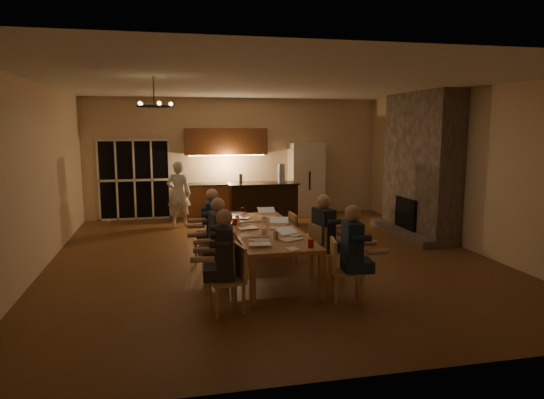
{
  "coord_description": "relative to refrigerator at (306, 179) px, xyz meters",
  "views": [
    {
      "loc": [
        -1.86,
        -8.67,
        2.45
      ],
      "look_at": [
        0.09,
        0.3,
        1.06
      ],
      "focal_mm": 32.0,
      "sensor_mm": 36.0,
      "label": 1
    }
  ],
  "objects": [
    {
      "name": "right_wall",
      "position": [
        2.12,
        -4.15,
        0.6
      ],
      "size": [
        0.04,
        9.0,
        3.2
      ],
      "primitive_type": "cube",
      "color": "beige",
      "rests_on": "ground"
    },
    {
      "name": "mug_back",
      "position": [
        -2.54,
        -4.24,
        -0.2
      ],
      "size": [
        0.07,
        0.07,
        0.1
      ],
      "primitive_type": "cylinder",
      "color": "white",
      "rests_on": "dining_table"
    },
    {
      "name": "bar_island",
      "position": [
        -1.47,
        -1.28,
        -0.46
      ],
      "size": [
        1.73,
        0.7,
        1.08
      ],
      "primitive_type": "cube",
      "rotation": [
        0.0,
        0.0,
        -0.01
      ],
      "color": "black",
      "rests_on": "ground"
    },
    {
      "name": "plate_left",
      "position": [
        -2.42,
        -5.9,
        -0.24
      ],
      "size": [
        0.25,
        0.25,
        0.02
      ],
      "primitive_type": "cylinder",
      "color": "white",
      "rests_on": "dining_table"
    },
    {
      "name": "person_left_near",
      "position": [
        -3.05,
        -6.62,
        -0.31
      ],
      "size": [
        0.67,
        0.67,
        1.38
      ],
      "primitive_type": null,
      "rotation": [
        0.0,
        0.0,
        -1.7
      ],
      "color": "#24262F",
      "rests_on": "ground"
    },
    {
      "name": "kitchenette",
      "position": [
        -2.2,
        0.05,
        0.2
      ],
      "size": [
        2.24,
        0.68,
        2.4
      ],
      "primitive_type": null,
      "color": "brown",
      "rests_on": "ground"
    },
    {
      "name": "chandelier",
      "position": [
        -3.92,
        -5.07,
        1.75
      ],
      "size": [
        0.53,
        0.53,
        0.03
      ],
      "primitive_type": "torus",
      "color": "black",
      "rests_on": "ceiling"
    },
    {
      "name": "chair_left_far",
      "position": [
        -3.07,
        -4.41,
        -0.55
      ],
      "size": [
        0.55,
        0.55,
        0.89
      ],
      "primitive_type": null,
      "rotation": [
        0.0,
        0.0,
        -1.28
      ],
      "color": "tan",
      "rests_on": "ground"
    },
    {
      "name": "laptop_c",
      "position": [
        -2.47,
        -4.95,
        -0.14
      ],
      "size": [
        0.37,
        0.34,
        0.23
      ],
      "primitive_type": null,
      "rotation": [
        0.0,
        0.0,
        3.36
      ],
      "color": "silver",
      "rests_on": "dining_table"
    },
    {
      "name": "refrigerator",
      "position": [
        0.0,
        0.0,
        0.0
      ],
      "size": [
        0.9,
        0.68,
        2.0
      ],
      "primitive_type": "cube",
      "color": "beige",
      "rests_on": "ground"
    },
    {
      "name": "plate_far",
      "position": [
        -1.81,
        -4.24,
        -0.24
      ],
      "size": [
        0.26,
        0.26,
        0.02
      ],
      "primitive_type": "cylinder",
      "color": "white",
      "rests_on": "dining_table"
    },
    {
      "name": "dining_table",
      "position": [
        -2.18,
        -5.03,
        -0.62
      ],
      "size": [
        1.1,
        3.14,
        0.75
      ],
      "primitive_type": "cube",
      "color": "#BC824B",
      "rests_on": "ground"
    },
    {
      "name": "laptop_a",
      "position": [
        -2.48,
        -6.11,
        -0.14
      ],
      "size": [
        0.36,
        0.33,
        0.23
      ],
      "primitive_type": null,
      "rotation": [
        0.0,
        0.0,
        2.98
      ],
      "color": "silver",
      "rests_on": "dining_table"
    },
    {
      "name": "bar_blender",
      "position": [
        -1.01,
        -1.28,
        0.31
      ],
      "size": [
        0.15,
        0.15,
        0.45
      ],
      "primitive_type": "cube",
      "rotation": [
        0.0,
        0.0,
        0.07
      ],
      "color": "silver",
      "rests_on": "bar_island"
    },
    {
      "name": "chair_right_near",
      "position": [
        -1.33,
        -6.61,
        -0.55
      ],
      "size": [
        0.52,
        0.52,
        0.89
      ],
      "primitive_type": null,
      "rotation": [
        0.0,
        0.0,
        1.37
      ],
      "color": "tan",
      "rests_on": "ground"
    },
    {
      "name": "chair_left_near",
      "position": [
        -3.04,
        -6.66,
        -0.55
      ],
      "size": [
        0.51,
        0.51,
        0.89
      ],
      "primitive_type": null,
      "rotation": [
        0.0,
        0.0,
        -1.4
      ],
      "color": "tan",
      "rests_on": "ground"
    },
    {
      "name": "fireplace",
      "position": [
        1.8,
        -2.95,
        0.6
      ],
      "size": [
        0.58,
        2.5,
        3.2
      ],
      "primitive_type": "cube",
      "color": "#72645A",
      "rests_on": "ground"
    },
    {
      "name": "standing_person",
      "position": [
        -3.49,
        -0.79,
        -0.19
      ],
      "size": [
        0.65,
        0.49,
        1.61
      ],
      "primitive_type": "imported",
      "rotation": [
        0.0,
        0.0,
        2.95
      ],
      "color": "silver",
      "rests_on": "ground"
    },
    {
      "name": "notepad",
      "position": [
        -2.08,
        -6.46,
        -0.24
      ],
      "size": [
        0.2,
        0.24,
        0.01
      ],
      "primitive_type": "cube",
      "rotation": [
        0.0,
        0.0,
        0.26
      ],
      "color": "white",
      "rests_on": "dining_table"
    },
    {
      "name": "plate_near",
      "position": [
        -1.86,
        -5.61,
        -0.24
      ],
      "size": [
        0.28,
        0.28,
        0.02
      ],
      "primitive_type": "cylinder",
      "color": "white",
      "rests_on": "dining_table"
    },
    {
      "name": "can_silver",
      "position": [
        -2.17,
        -5.79,
        -0.19
      ],
      "size": [
        0.07,
        0.07,
        0.12
      ],
      "primitive_type": "cylinder",
      "color": "#B2B2B7",
      "rests_on": "dining_table"
    },
    {
      "name": "laptop_d",
      "position": [
        -1.95,
        -5.08,
        -0.14
      ],
      "size": [
        0.36,
        0.33,
        0.23
      ],
      "primitive_type": null,
      "rotation": [
        0.0,
        0.0,
        -0.17
      ],
      "color": "silver",
      "rests_on": "dining_table"
    },
    {
      "name": "floor",
      "position": [
        -1.9,
        -4.15,
        -1.0
      ],
      "size": [
        9.0,
        9.0,
        0.0
      ],
      "primitive_type": "plane",
      "color": "brown",
      "rests_on": "ground"
    },
    {
      "name": "can_right",
      "position": [
        -1.74,
        -4.79,
        -0.19
      ],
      "size": [
        0.06,
        0.06,
        0.12
      ],
      "primitive_type": "cylinder",
      "color": "#B2B2B7",
      "rests_on": "dining_table"
    },
    {
      "name": "chair_left_mid",
      "position": [
        -3.03,
        -5.58,
        -0.55
      ],
      "size": [
        0.46,
        0.46,
        0.89
      ],
      "primitive_type": null,
      "rotation": [
        0.0,
        0.0,
        -1.53
      ],
      "color": "tan",
      "rests_on": "ground"
    },
    {
      "name": "mug_mid",
      "position": [
        -2.08,
        -4.41,
        -0.2
      ],
      "size": [
        0.08,
        0.08,
        0.1
      ],
      "primitive_type": "cylinder",
      "color": "white",
      "rests_on": "dining_table"
    },
    {
      "name": "back_wall",
      "position": [
        -1.9,
        0.37,
        0.6
      ],
      "size": [
        8.0,
        0.04,
        3.2
      ],
      "primitive_type": "cube",
      "color": "beige",
      "rests_on": "ground"
    },
    {
      "name": "redcup_near",
      "position": [
        -1.8,
        -6.41,
        -0.19
      ],
      "size": [
        0.08,
        0.08,
        0.12
      ],
      "primitive_type": "cylinder",
      "color": "#B00F0B",
      "rests_on": "dining_table"
    },
    {
      "name": "ceiling",
      "position": [
        -1.9,
        -4.15,
        2.22
      ],
      "size": [
        8.0,
        9.0,
        0.04
      ],
      "primitive_type": "cube",
      "color": "white",
      "rests_on": "back_wall"
    },
    {
      "name": "person_right_near",
      "position": [
        -1.28,
        -6.66,
        -0.31
      ],
      "size": [
        0.66,
        0.66,
        1.38
      ],
      "primitive_type": null,
      "rotation": [
        0.0,
        0.0,
        1.46
      ],
      "color": "navy",
      "rests_on": "ground"
    },
    {
      "name": "chair_right_far",
      "position": [
        -1.36,
        -4.46,
        -0.55
      ],
      "size": [
        0.45,
        0.45,
        0.89
      ],
      "primitive_type": null,
      "rotation": [
        0.0,
        0.0,
        1.6
      ],
      "color": "tan",
      "rests_on": "ground"
    },
    {
      "name": "chair_right_mid",
      "position": [
        -1.25,
        -5.51,
        -0.55
      ],
      "size": [
        0.56,
        0.56,
        0.89
      ],
      "primitive_type": null,
      "rotation": [
        0.0,
        0.0,
        1.9
      ],
      "color": "tan",
      "rests_on": "ground"
    },
    {
      "name": "laptop_b",
      "position": [
        -1.96,
        -5.9,
        -0.14
      ],
      "size": [
        0.41,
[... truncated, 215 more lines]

